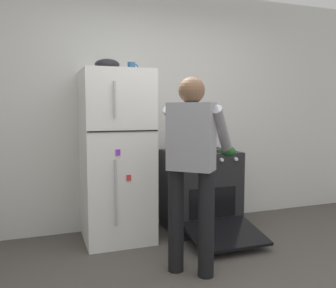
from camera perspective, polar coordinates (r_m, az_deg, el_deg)
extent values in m
cube|color=silver|center=(4.16, -2.91, 5.60)|extent=(6.00, 0.10, 2.70)
cube|color=white|center=(3.70, -8.24, -1.94)|extent=(0.68, 0.68, 1.73)
cube|color=black|center=(3.34, -7.10, 2.05)|extent=(0.67, 0.01, 0.01)
cylinder|color=#B7B7BC|center=(3.39, -8.32, -7.71)|extent=(0.02, 0.02, 0.63)
cylinder|color=#B7B7BC|center=(3.30, -8.53, 7.11)|extent=(0.02, 0.02, 0.32)
cube|color=purple|center=(3.35, -8.00, -1.34)|extent=(0.04, 0.01, 0.06)
cube|color=red|center=(3.41, -6.27, -5.39)|extent=(0.04, 0.01, 0.06)
cube|color=black|center=(4.07, 5.11, -7.29)|extent=(0.76, 0.64, 0.88)
cube|color=black|center=(3.81, 7.19, -9.32)|extent=(0.53, 0.01, 0.32)
cylinder|color=black|center=(3.79, 3.59, -1.41)|extent=(0.17, 0.17, 0.01)
cylinder|color=black|center=(3.95, 8.44, -1.18)|extent=(0.17, 0.17, 0.01)
cylinder|color=black|center=(4.06, 1.97, -0.95)|extent=(0.17, 0.17, 0.01)
cylinder|color=black|center=(4.21, 6.58, -0.75)|extent=(0.17, 0.17, 0.01)
cylinder|color=silver|center=(3.60, 3.66, -2.80)|extent=(0.04, 0.03, 0.04)
cylinder|color=silver|center=(3.67, 6.10, -2.66)|extent=(0.04, 0.03, 0.04)
cylinder|color=silver|center=(3.75, 8.57, -2.51)|extent=(0.04, 0.03, 0.04)
cylinder|color=silver|center=(3.83, 10.81, -2.37)|extent=(0.04, 0.03, 0.04)
cube|color=black|center=(3.65, 9.16, -13.95)|extent=(0.72, 0.56, 0.13)
cylinder|color=black|center=(3.02, 1.27, -12.11)|extent=(0.13, 0.13, 0.86)
cylinder|color=black|center=(2.94, 6.12, -12.64)|extent=(0.13, 0.13, 0.86)
cube|color=gray|center=(2.84, 3.75, 1.18)|extent=(0.40, 0.39, 0.54)
sphere|color=brown|center=(2.84, 3.79, 8.54)|extent=(0.21, 0.21, 0.21)
sphere|color=#4B4B4B|center=(2.83, 3.79, 7.80)|extent=(0.15, 0.15, 0.15)
cylinder|color=gray|center=(3.10, 1.48, 2.18)|extent=(0.39, 0.41, 0.44)
cylinder|color=gray|center=(2.98, 8.68, 1.99)|extent=(0.39, 0.41, 0.44)
ellipsoid|color=#1E5123|center=(3.31, 2.77, -0.84)|extent=(0.12, 0.18, 0.10)
ellipsoid|color=#1E5123|center=(3.20, 9.52, -1.13)|extent=(0.12, 0.18, 0.10)
cylinder|color=red|center=(3.88, 3.34, -0.24)|extent=(0.27, 0.27, 0.13)
cube|color=black|center=(3.82, 1.16, 0.36)|extent=(0.05, 0.03, 0.02)
cube|color=black|center=(3.94, 5.46, 0.50)|extent=(0.05, 0.03, 0.02)
cylinder|color=#2D6093|center=(3.79, -5.86, 12.13)|extent=(0.08, 0.08, 0.10)
torus|color=#2D6093|center=(3.80, -5.20, 12.19)|extent=(0.06, 0.01, 0.06)
ellipsoid|color=black|center=(3.68, -9.69, 12.39)|extent=(0.25, 0.25, 0.11)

